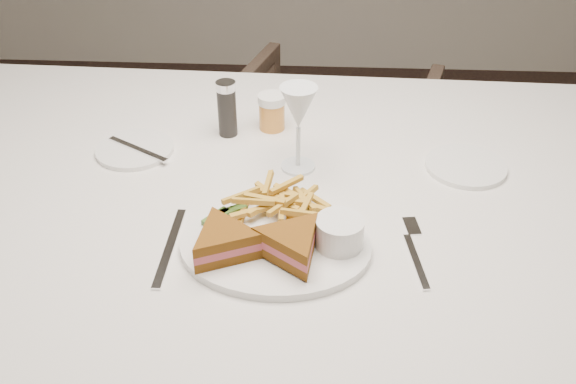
{
  "coord_description": "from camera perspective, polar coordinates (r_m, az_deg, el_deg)",
  "views": [
    {
      "loc": [
        0.09,
        -0.77,
        1.44
      ],
      "look_at": [
        0.04,
        0.15,
        0.8
      ],
      "focal_mm": 40.0,
      "sensor_mm": 36.0,
      "label": 1
    }
  ],
  "objects": [
    {
      "name": "table",
      "position": [
        1.44,
        0.11,
        -12.79
      ],
      "size": [
        1.68,
        1.14,
        0.75
      ],
      "primitive_type": "cube",
      "rotation": [
        0.0,
        0.0,
        -0.03
      ],
      "color": "silver",
      "rests_on": "ground"
    },
    {
      "name": "chair_far",
      "position": [
        2.13,
        3.46,
        3.2
      ],
      "size": [
        0.77,
        0.74,
        0.65
      ],
      "primitive_type": "imported",
      "rotation": [
        0.0,
        0.0,
        2.86
      ],
      "color": "#46362B",
      "rests_on": "ground"
    },
    {
      "name": "table_setting",
      "position": [
        1.13,
        -0.86,
        -0.52
      ],
      "size": [
        0.84,
        0.63,
        0.18
      ],
      "color": "white",
      "rests_on": "table"
    }
  ]
}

